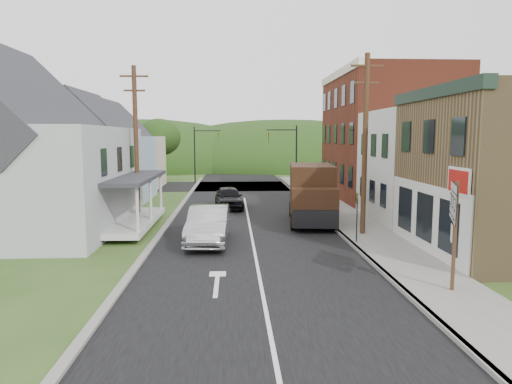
{
  "coord_description": "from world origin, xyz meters",
  "views": [
    {
      "loc": [
        -0.93,
        -18.79,
        5.01
      ],
      "look_at": [
        0.25,
        4.14,
        2.2
      ],
      "focal_mm": 32.0,
      "sensor_mm": 36.0,
      "label": 1
    }
  ],
  "objects": [
    {
      "name": "warning_sign",
      "position": [
        4.78,
        1.72,
        1.68
      ],
      "size": [
        0.15,
        0.65,
        2.39
      ],
      "rotation": [
        0.0,
        0.0,
        -0.17
      ],
      "color": "black",
      "rests_on": "sidewalk_right"
    },
    {
      "name": "storefront_white",
      "position": [
        11.3,
        7.5,
        3.25
      ],
      "size": [
        8.0,
        7.0,
        6.5
      ],
      "primitive_type": "cube",
      "color": "silver",
      "rests_on": "ground"
    },
    {
      "name": "dark_sedan",
      "position": [
        -1.22,
        12.76,
        0.76
      ],
      "size": [
        2.18,
        4.58,
        1.51
      ],
      "primitive_type": "imported",
      "rotation": [
        0.0,
        0.0,
        0.09
      ],
      "color": "black",
      "rests_on": "ground"
    },
    {
      "name": "curb_right",
      "position": [
        4.55,
        8.0,
        0.07
      ],
      "size": [
        0.2,
        55.0,
        0.15
      ],
      "primitive_type": "cube",
      "color": "slate",
      "rests_on": "ground"
    },
    {
      "name": "traffic_signal_right",
      "position": [
        4.3,
        23.5,
        3.76
      ],
      "size": [
        2.87,
        0.2,
        6.0
      ],
      "color": "black",
      "rests_on": "ground"
    },
    {
      "name": "storefront_red",
      "position": [
        11.3,
        17.0,
        5.0
      ],
      "size": [
        8.0,
        12.0,
        10.0
      ],
      "primitive_type": "cube",
      "color": "maroon",
      "rests_on": "ground"
    },
    {
      "name": "house_blue",
      "position": [
        -11.0,
        17.0,
        3.69
      ],
      "size": [
        7.14,
        8.16,
        7.28
      ],
      "color": "#95B1CC",
      "rests_on": "ground"
    },
    {
      "name": "road",
      "position": [
        0.0,
        10.0,
        0.0
      ],
      "size": [
        9.0,
        90.0,
        0.02
      ],
      "primitive_type": "cube",
      "color": "black",
      "rests_on": "ground"
    },
    {
      "name": "house_gray",
      "position": [
        -12.0,
        6.0,
        4.23
      ],
      "size": [
        10.2,
        12.24,
        8.35
      ],
      "color": "#A6AAAC",
      "rests_on": "ground"
    },
    {
      "name": "utility_pole_left",
      "position": [
        -6.5,
        8.0,
        4.66
      ],
      "size": [
        1.6,
        0.26,
        9.0
      ],
      "color": "#472D19",
      "rests_on": "ground"
    },
    {
      "name": "ground",
      "position": [
        0.0,
        0.0,
        0.0
      ],
      "size": [
        120.0,
        120.0,
        0.0
      ],
      "primitive_type": "plane",
      "color": "#2D4719",
      "rests_on": "ground"
    },
    {
      "name": "tree_left_c",
      "position": [
        -19.0,
        20.0,
        5.94
      ],
      "size": [
        5.8,
        5.8,
        8.41
      ],
      "color": "#382616",
      "rests_on": "ground"
    },
    {
      "name": "utility_pole_right",
      "position": [
        5.6,
        3.5,
        4.66
      ],
      "size": [
        1.6,
        0.26,
        9.0
      ],
      "color": "#472D19",
      "rests_on": "ground"
    },
    {
      "name": "route_sign_cluster",
      "position": [
        5.99,
        -5.06,
        2.41
      ],
      "size": [
        0.8,
        1.87,
        3.48
      ],
      "rotation": [
        0.0,
        0.0,
        -0.38
      ],
      "color": "#472D19",
      "rests_on": "sidewalk_right"
    },
    {
      "name": "traffic_signal_left",
      "position": [
        -4.3,
        30.5,
        3.76
      ],
      "size": [
        2.87,
        0.2,
        6.0
      ],
      "color": "black",
      "rests_on": "ground"
    },
    {
      "name": "forested_ridge",
      "position": [
        0.0,
        55.0,
        0.0
      ],
      "size": [
        90.0,
        30.0,
        16.0
      ],
      "primitive_type": "ellipsoid",
      "color": "#19310E",
      "rests_on": "ground"
    },
    {
      "name": "sidewalk_right",
      "position": [
        5.9,
        8.0,
        0.07
      ],
      "size": [
        2.8,
        55.0,
        0.15
      ],
      "primitive_type": "cube",
      "color": "slate",
      "rests_on": "ground"
    },
    {
      "name": "delivery_van",
      "position": [
        3.62,
        7.06,
        1.7
      ],
      "size": [
        3.05,
        6.24,
        3.37
      ],
      "rotation": [
        0.0,
        0.0,
        -0.11
      ],
      "color": "black",
      "rests_on": "ground"
    },
    {
      "name": "tree_left_d",
      "position": [
        -9.0,
        32.0,
        4.88
      ],
      "size": [
        4.8,
        4.8,
        6.94
      ],
      "color": "#382616",
      "rests_on": "ground"
    },
    {
      "name": "curb_left",
      "position": [
        -4.65,
        8.0,
        0.06
      ],
      "size": [
        0.3,
        55.0,
        0.12
      ],
      "primitive_type": "cube",
      "color": "slate",
      "rests_on": "ground"
    },
    {
      "name": "house_cream",
      "position": [
        -11.5,
        26.0,
        3.69
      ],
      "size": [
        7.14,
        8.16,
        7.28
      ],
      "color": "beige",
      "rests_on": "ground"
    },
    {
      "name": "cross_road",
      "position": [
        0.0,
        27.0,
        0.0
      ],
      "size": [
        60.0,
        9.0,
        0.02
      ],
      "primitive_type": "cube",
      "color": "black",
      "rests_on": "ground"
    },
    {
      "name": "silver_sedan",
      "position": [
        -2.08,
        2.4,
        0.86
      ],
      "size": [
        1.99,
        5.27,
        1.72
      ],
      "primitive_type": "imported",
      "rotation": [
        0.0,
        0.0,
        -0.03
      ],
      "color": "#AFAEB3",
      "rests_on": "ground"
    }
  ]
}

